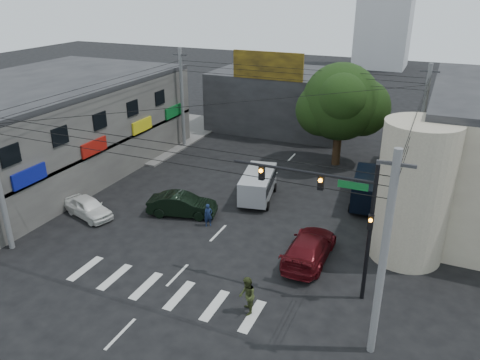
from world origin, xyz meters
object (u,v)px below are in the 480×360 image
Objects in this scene: traffic_gantry at (336,206)px; utility_pole_far_right at (422,124)px; navy_van at (368,190)px; utility_pole_near_right at (383,259)px; pedestrian_olive at (247,296)px; traffic_officer at (208,215)px; silver_minivan at (258,186)px; dark_sedan at (182,205)px; street_tree at (341,102)px; utility_pole_far_left at (182,99)px; white_compact at (88,207)px; maroon_sedan at (309,248)px.

utility_pole_far_right reaches higher than traffic_gantry.
utility_pole_far_right is 7.35m from navy_van.
navy_van is at bearing -114.40° from utility_pole_far_right.
utility_pole_near_right reaches higher than pedestrian_olive.
utility_pole_far_right reaches higher than traffic_officer.
utility_pole_near_right is 16.22m from silver_minivan.
dark_sedan is 5.78m from silver_minivan.
navy_van is (3.84, -6.86, -4.42)m from street_tree.
utility_pole_far_left is 2.15× the size of white_compact.
utility_pole_far_right is at bearing -61.33° from silver_minivan.
traffic_officer is at bearing 148.19° from utility_pole_near_right.
maroon_sedan is at bearing -149.04° from silver_minivan.
utility_pole_near_right reaches higher than street_tree.
utility_pole_near_right is at bearing -44.31° from utility_pole_far_left.
utility_pole_far_right reaches higher than white_compact.
silver_minivan is at bearing 130.43° from traffic_gantry.
dark_sedan is at bearing -47.22° from white_compact.
navy_van reaches higher than white_compact.
street_tree reaches higher than pedestrian_olive.
white_compact is 0.79× the size of navy_van.
silver_minivan reaches higher than pedestrian_olive.
utility_pole_near_right is 1.88× the size of dark_sedan.
utility_pole_near_right is at bearing -74.32° from traffic_officer.
maroon_sedan is 0.99× the size of navy_van.
utility_pole_far_right is 1.83× the size of silver_minivan.
street_tree is at bearing -31.87° from silver_minivan.
traffic_officer is at bearing -58.39° from white_compact.
utility_pole_far_left is 25.63m from pedestrian_olive.
dark_sedan is 9.59m from maroon_sedan.
dark_sedan is at bearing 115.92° from navy_van.
utility_pole_far_left reaches higher than white_compact.
traffic_officer is at bearing -168.82° from pedestrian_olive.
utility_pole_near_right is 8.28m from maroon_sedan.
utility_pole_near_right reaches higher than traffic_gantry.
white_compact is at bearing -137.70° from pedestrian_olive.
maroon_sedan is 1.07× the size of silver_minivan.
utility_pole_near_right is 1.70× the size of maroon_sedan.
pedestrian_olive is at bearing -92.61° from white_compact.
traffic_gantry is 0.78× the size of utility_pole_far_right.
street_tree is 10.92m from silver_minivan.
utility_pole_far_right is (6.50, -1.00, -0.87)m from street_tree.
utility_pole_far_right is 1.70× the size of maroon_sedan.
dark_sedan reaches higher than white_compact.
street_tree reaches higher than white_compact.
white_compact is at bearing -141.69° from utility_pole_far_right.
street_tree is 1.73× the size of silver_minivan.
silver_minivan is (-5.65, 6.33, 0.24)m from maroon_sedan.
dark_sedan is 2.41m from traffic_officer.
white_compact is 11.81m from silver_minivan.
utility_pole_far_right is 19.16m from dark_sedan.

